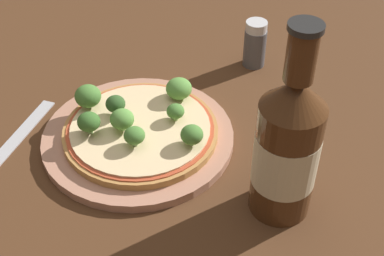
% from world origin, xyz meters
% --- Properties ---
extents(ground_plane, '(3.00, 3.00, 0.00)m').
position_xyz_m(ground_plane, '(0.00, 0.00, 0.00)').
color(ground_plane, '#4C2D19').
extents(plate, '(0.25, 0.25, 0.01)m').
position_xyz_m(plate, '(-0.01, -0.03, 0.01)').
color(plate, tan).
rests_on(plate, ground_plane).
extents(pizza, '(0.20, 0.20, 0.01)m').
position_xyz_m(pizza, '(-0.01, -0.03, 0.02)').
color(pizza, '#B77F42').
rests_on(pizza, plate).
extents(broccoli_floret_0, '(0.03, 0.03, 0.03)m').
position_xyz_m(broccoli_floret_0, '(-0.05, -0.02, 0.04)').
color(broccoli_floret_0, '#89A866').
rests_on(broccoli_floret_0, pizza).
extents(broccoli_floret_1, '(0.03, 0.03, 0.03)m').
position_xyz_m(broccoli_floret_1, '(0.07, -0.04, 0.04)').
color(broccoli_floret_1, '#89A866').
rests_on(broccoli_floret_1, pizza).
extents(broccoli_floret_2, '(0.03, 0.03, 0.03)m').
position_xyz_m(broccoli_floret_2, '(-0.03, -0.04, 0.04)').
color(broccoli_floret_2, '#89A866').
rests_on(broccoli_floret_2, pizza).
extents(broccoli_floret_3, '(0.02, 0.02, 0.02)m').
position_xyz_m(broccoli_floret_3, '(0.03, -0.00, 0.04)').
color(broccoli_floret_3, '#89A866').
rests_on(broccoli_floret_3, pizza).
extents(broccoli_floret_4, '(0.04, 0.04, 0.03)m').
position_xyz_m(broccoli_floret_4, '(-0.09, -0.02, 0.04)').
color(broccoli_floret_4, '#89A866').
rests_on(broccoli_floret_4, pizza).
extents(broccoli_floret_5, '(0.03, 0.03, 0.03)m').
position_xyz_m(broccoli_floret_5, '(-0.00, -0.06, 0.04)').
color(broccoli_floret_5, '#89A866').
rests_on(broccoli_floret_5, pizza).
extents(broccoli_floret_6, '(0.04, 0.04, 0.03)m').
position_xyz_m(broccoli_floret_6, '(0.01, 0.05, 0.04)').
color(broccoli_floret_6, '#89A866').
rests_on(broccoli_floret_6, pizza).
extents(broccoli_floret_7, '(0.03, 0.03, 0.03)m').
position_xyz_m(broccoli_floret_7, '(-0.06, -0.06, 0.04)').
color(broccoli_floret_7, '#89A866').
rests_on(broccoli_floret_7, pizza).
extents(beer_bottle, '(0.07, 0.07, 0.24)m').
position_xyz_m(beer_bottle, '(0.19, -0.07, 0.09)').
color(beer_bottle, '#472814').
rests_on(beer_bottle, ground_plane).
extents(pepper_shaker, '(0.03, 0.03, 0.08)m').
position_xyz_m(pepper_shaker, '(0.08, 0.20, 0.04)').
color(pepper_shaker, '#4C4C51').
rests_on(pepper_shaker, ground_plane).
extents(fork, '(0.02, 0.18, 0.00)m').
position_xyz_m(fork, '(-0.17, -0.09, 0.00)').
color(fork, '#B2B2B7').
rests_on(fork, ground_plane).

